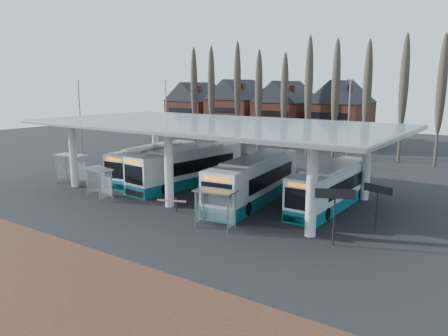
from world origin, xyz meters
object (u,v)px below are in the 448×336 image
Objects in this scene: bus_2 at (255,180)px; shelter_1 at (100,176)px; bus_1 at (188,167)px; shelter_0 at (72,162)px; bus_3 at (332,187)px; bus_0 at (155,163)px; shelter_2 at (216,200)px.

bus_2 reaches higher than shelter_1.
shelter_0 is (-9.64, -6.07, 0.38)m from bus_1.
shelter_0 is (-23.82, -6.76, 0.53)m from bus_3.
bus_0 reaches higher than shelter_1.
bus_3 is at bearing -6.04° from bus_0.
shelter_1 is (-2.90, -8.17, 0.18)m from bus_1.
shelter_0 is 7.06m from shelter_1.
bus_2 is 4.42× the size of shelter_1.
bus_1 is 14.20m from bus_3.
shelter_2 is at bearing -39.43° from bus_0.
bus_1 is 8.41m from bus_2.
bus_2 is 18.54m from shelter_0.
bus_1 is at bearing -177.21° from bus_3.
bus_2 is at bearing 44.74° from shelter_1.
bus_0 is 4.80m from bus_1.
bus_0 is 1.04× the size of bus_3.
bus_2 is 1.13× the size of bus_3.
shelter_1 is (6.74, -2.10, -0.20)m from shelter_0.
shelter_1 is (1.88, -8.58, 0.29)m from bus_0.
shelter_2 is at bearing -114.54° from bus_3.
bus_1 is 4.41× the size of shelter_2.
bus_0 is 13.20m from bus_2.
bus_3 is at bearing 6.85° from shelter_0.
shelter_2 is (14.59, -9.32, 0.31)m from bus_0.
bus_0 is 8.79m from shelter_1.
bus_0 is at bearing 164.63° from bus_2.
bus_3 is (18.97, 0.27, -0.04)m from bus_0.
bus_1 is 13.24m from shelter_2.
shelter_0 reaches higher than shelter_2.
shelter_1 is (-17.09, -8.86, 0.33)m from bus_3.
shelter_1 is at bearing -152.60° from bus_3.
bus_3 is at bearing 56.93° from shelter_2.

